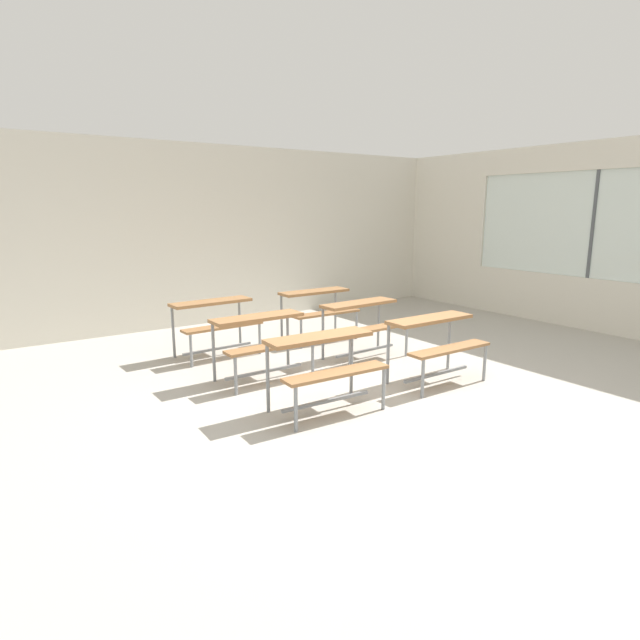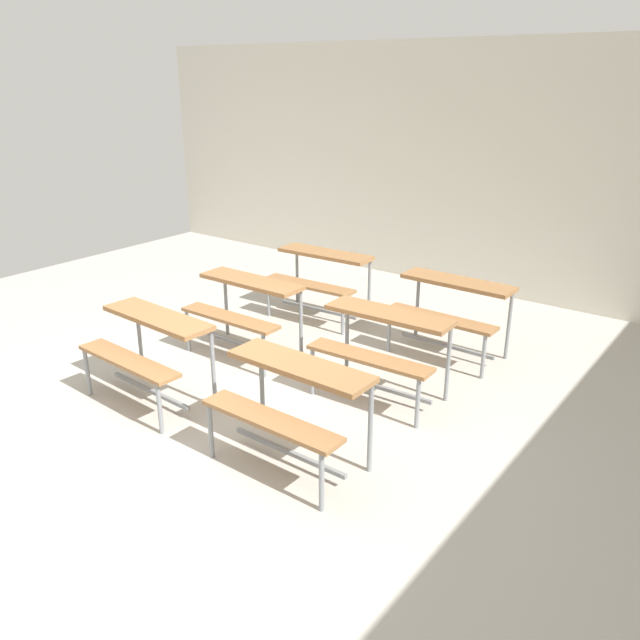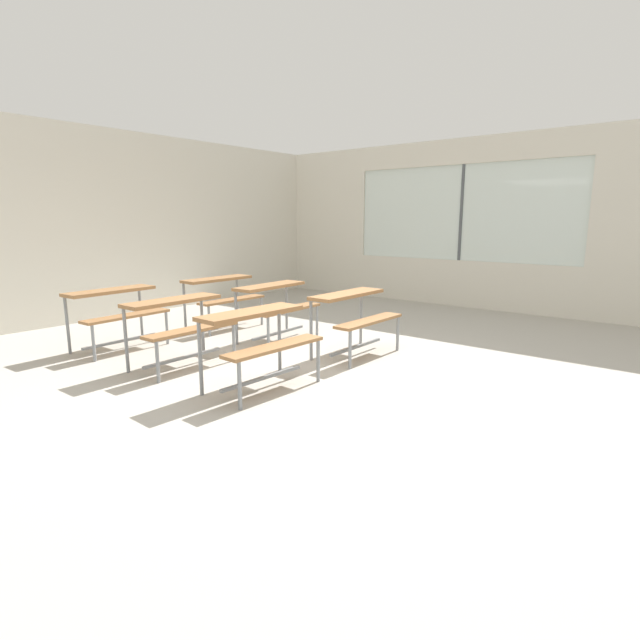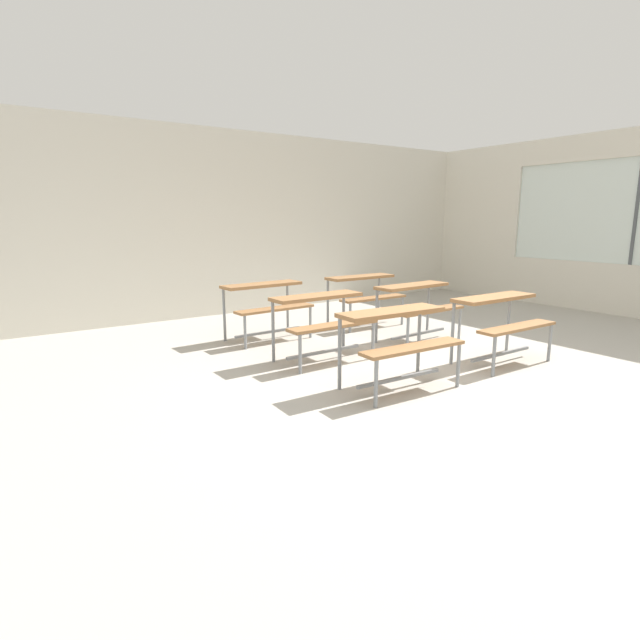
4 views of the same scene
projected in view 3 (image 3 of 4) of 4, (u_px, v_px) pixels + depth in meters
name	position (u px, v px, depth m)	size (l,w,h in m)	color
ground	(303.00, 376.00, 5.25)	(10.00, 9.00, 0.05)	#ADA89E
wall_back	(82.00, 225.00, 7.72)	(10.00, 0.12, 3.00)	silver
wall_right	(495.00, 228.00, 8.69)	(0.12, 9.00, 3.00)	silver
desk_bench_r0c0	(259.00, 331.00, 4.71)	(1.13, 0.64, 0.74)	olive
desk_bench_r0c1	(355.00, 308.00, 5.87)	(1.10, 0.60, 0.74)	olive
desk_bench_r1c0	(179.00, 316.00, 5.41)	(1.11, 0.60, 0.74)	olive
desk_bench_r1c1	(276.00, 298.00, 6.61)	(1.12, 0.64, 0.74)	olive
desk_bench_r2c0	(116.00, 304.00, 6.16)	(1.13, 0.64, 0.74)	olive
desk_bench_r2c1	(222.00, 290.00, 7.37)	(1.11, 0.60, 0.74)	olive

